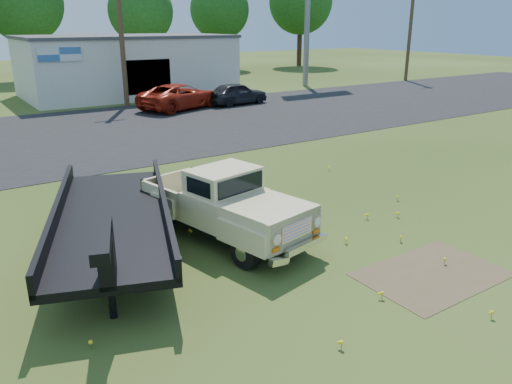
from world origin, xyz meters
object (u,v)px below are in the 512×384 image
flatbed_trailer (112,212)px  red_pickup (180,97)px  dark_sedan (237,94)px  vintage_pickup_truck (224,204)px

flatbed_trailer → red_pickup: bearing=79.7°
dark_sedan → vintage_pickup_truck: bearing=143.1°
red_pickup → vintage_pickup_truck: bearing=137.5°
vintage_pickup_truck → flatbed_trailer: (-2.49, 0.67, 0.10)m
flatbed_trailer → dark_sedan: 21.79m
flatbed_trailer → vintage_pickup_truck: bearing=4.4°
vintage_pickup_truck → dark_sedan: vintage_pickup_truck is taller
flatbed_trailer → red_pickup: size_ratio=1.34×
vintage_pickup_truck → red_pickup: bearing=55.7°
red_pickup → dark_sedan: red_pickup is taller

